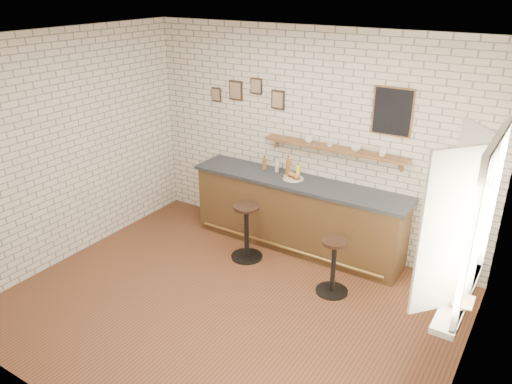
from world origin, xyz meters
TOP-DOWN VIEW (x-y plane):
  - ground at (0.00, 0.00)m, footprint 5.00×5.00m
  - bar_counter at (0.00, 1.70)m, footprint 3.10×0.65m
  - sandwich_plate at (-0.08, 1.71)m, footprint 0.28×0.28m
  - ciabatta_sandwich at (-0.07, 1.71)m, footprint 0.21×0.14m
  - potato_chips at (-0.11, 1.71)m, footprint 0.26×0.17m
  - bitters_bottle_brown at (-0.62, 1.84)m, footprint 0.06×0.06m
  - bitters_bottle_white at (-0.41, 1.84)m, footprint 0.06×0.06m
  - bitters_bottle_amber at (-0.24, 1.84)m, footprint 0.06×0.06m
  - condiment_bottle_yellow at (-0.08, 1.84)m, footprint 0.06×0.06m
  - bar_stool_left at (-0.42, 1.06)m, footprint 0.43×0.43m
  - bar_stool_right at (0.91, 0.93)m, footprint 0.40×0.40m
  - wall_shelf at (0.40, 1.90)m, footprint 2.00×0.18m
  - shelf_cup_a at (0.03, 1.90)m, footprint 0.13×0.13m
  - shelf_cup_b at (0.35, 1.90)m, footprint 0.13×0.13m
  - shelf_cup_c at (0.70, 1.90)m, footprint 0.16×0.16m
  - shelf_cup_d at (1.05, 1.90)m, footprint 0.14×0.14m
  - back_wall_decor at (0.23, 1.98)m, footprint 2.96×0.02m
  - window_sill at (2.40, 0.30)m, footprint 0.20×1.35m
  - casement_window at (2.36, 0.30)m, footprint 0.40×1.30m
  - book_lower at (2.38, 0.08)m, footprint 0.21×0.24m
  - book_upper at (2.38, 0.10)m, footprint 0.18×0.24m

SIDE VIEW (x-z plane):
  - ground at x=0.00m, z-range 0.00..0.00m
  - bar_stool_right at x=0.91m, z-range 0.03..0.74m
  - bar_stool_left at x=-0.42m, z-range 0.03..0.81m
  - bar_counter at x=0.00m, z-range 0.00..1.01m
  - window_sill at x=2.40m, z-range 0.87..0.93m
  - book_lower at x=2.38m, z-range 0.93..0.95m
  - book_upper at x=2.38m, z-range 0.95..0.97m
  - sandwich_plate at x=-0.08m, z-range 1.01..1.02m
  - potato_chips at x=-0.11m, z-range 1.02..1.03m
  - ciabatta_sandwich at x=-0.07m, z-range 1.02..1.09m
  - condiment_bottle_yellow at x=-0.08m, z-range 1.00..1.18m
  - bitters_bottle_brown at x=-0.62m, z-range 0.99..1.19m
  - bitters_bottle_white at x=-0.41m, z-range 0.99..1.21m
  - bitters_bottle_amber at x=-0.24m, z-range 0.99..1.25m
  - wall_shelf at x=0.40m, z-range 1.39..1.57m
  - shelf_cup_a at x=0.03m, z-range 1.50..1.59m
  - shelf_cup_b at x=0.35m, z-range 1.50..1.59m
  - shelf_cup_c at x=0.70m, z-range 1.50..1.60m
  - shelf_cup_d at x=1.05m, z-range 1.50..1.60m
  - casement_window at x=2.36m, z-range 0.87..2.43m
  - back_wall_decor at x=0.23m, z-range 1.77..2.33m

